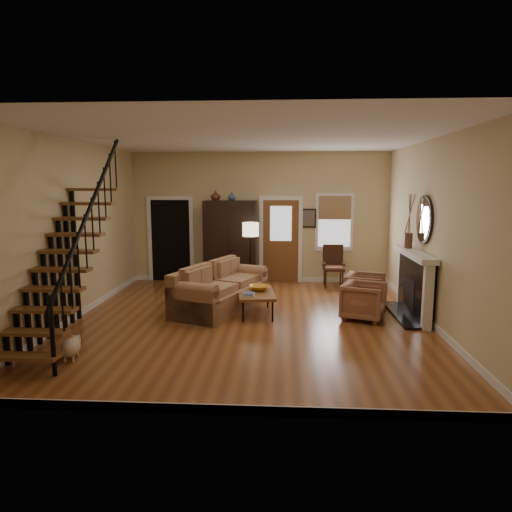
# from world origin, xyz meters

# --- Properties ---
(room) EXTENTS (7.00, 7.33, 3.30)m
(room) POSITION_xyz_m (-0.41, 1.76, 1.51)
(room) COLOR brown
(room) RESTS_ON ground
(staircase) EXTENTS (0.94, 2.80, 3.20)m
(staircase) POSITION_xyz_m (-2.78, -1.30, 1.60)
(staircase) COLOR brown
(staircase) RESTS_ON ground
(fireplace) EXTENTS (0.33, 1.95, 2.30)m
(fireplace) POSITION_xyz_m (3.13, 0.50, 0.74)
(fireplace) COLOR black
(fireplace) RESTS_ON ground
(armoire) EXTENTS (1.30, 0.60, 2.10)m
(armoire) POSITION_xyz_m (-0.70, 3.15, 1.05)
(armoire) COLOR black
(armoire) RESTS_ON ground
(vase_a) EXTENTS (0.24, 0.24, 0.25)m
(vase_a) POSITION_xyz_m (-1.05, 3.05, 2.22)
(vase_a) COLOR #4C2619
(vase_a) RESTS_ON armoire
(vase_b) EXTENTS (0.20, 0.20, 0.21)m
(vase_b) POSITION_xyz_m (-0.65, 3.05, 2.21)
(vase_b) COLOR #334C60
(vase_b) RESTS_ON armoire
(sofa) EXTENTS (1.81, 2.53, 0.87)m
(sofa) POSITION_xyz_m (-0.62, 0.73, 0.43)
(sofa) COLOR #9A6A46
(sofa) RESTS_ON ground
(coffee_table) EXTENTS (0.81, 1.23, 0.44)m
(coffee_table) POSITION_xyz_m (0.10, 0.43, 0.22)
(coffee_table) COLOR brown
(coffee_table) RESTS_ON ground
(bowl) EXTENTS (0.40, 0.40, 0.10)m
(bowl) POSITION_xyz_m (0.15, 0.58, 0.49)
(bowl) COLOR orange
(bowl) RESTS_ON coffee_table
(books) EXTENTS (0.21, 0.29, 0.05)m
(books) POSITION_xyz_m (-0.02, 0.13, 0.47)
(books) COLOR beige
(books) RESTS_ON coffee_table
(armchair_left) EXTENTS (0.97, 0.96, 0.69)m
(armchair_left) POSITION_xyz_m (2.12, 0.24, 0.34)
(armchair_left) COLOR brown
(armchair_left) RESTS_ON ground
(armchair_right) EXTENTS (0.96, 0.95, 0.70)m
(armchair_right) POSITION_xyz_m (2.29, 1.11, 0.35)
(armchair_right) COLOR brown
(armchair_right) RESTS_ON ground
(floor_lamp) EXTENTS (0.38, 0.38, 1.63)m
(floor_lamp) POSITION_xyz_m (-0.14, 2.27, 0.81)
(floor_lamp) COLOR black
(floor_lamp) RESTS_ON ground
(side_chair) EXTENTS (0.54, 0.54, 1.02)m
(side_chair) POSITION_xyz_m (1.85, 2.95, 0.51)
(side_chair) COLOR #381E11
(side_chair) RESTS_ON ground
(dog) EXTENTS (0.32, 0.47, 0.32)m
(dog) POSITION_xyz_m (-2.42, -2.03, 0.16)
(dog) COLOR beige
(dog) RESTS_ON ground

